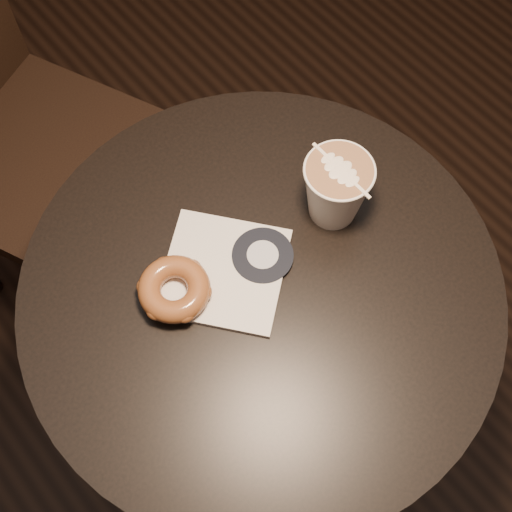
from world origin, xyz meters
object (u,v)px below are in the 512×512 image
at_px(cafe_table, 261,334).
at_px(pastry_bag, 224,271).
at_px(doughnut, 174,289).
at_px(latte_cup, 336,191).

relative_size(cafe_table, pastry_bag, 4.42).
bearing_deg(doughnut, latte_cup, -8.22).
height_order(cafe_table, latte_cup, latte_cup).
xyz_separation_m(pastry_bag, doughnut, (-0.08, 0.02, 0.02)).
xyz_separation_m(pastry_bag, latte_cup, (0.19, -0.02, 0.05)).
distance_m(cafe_table, pastry_bag, 0.21).
distance_m(pastry_bag, latte_cup, 0.20).
bearing_deg(pastry_bag, doughnut, 130.25).
relative_size(cafe_table, latte_cup, 6.69).
bearing_deg(doughnut, cafe_table, -33.47).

